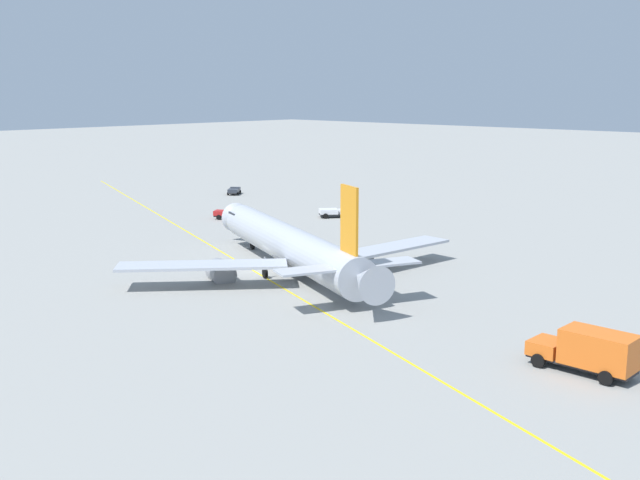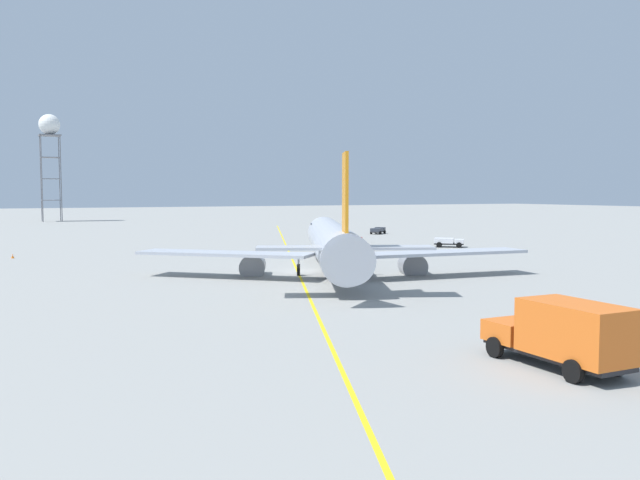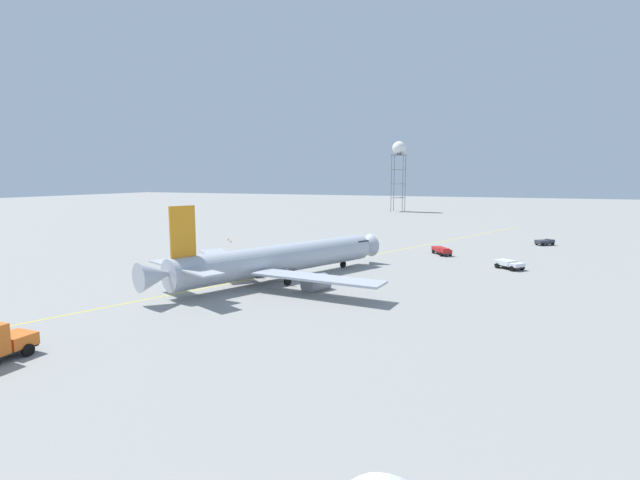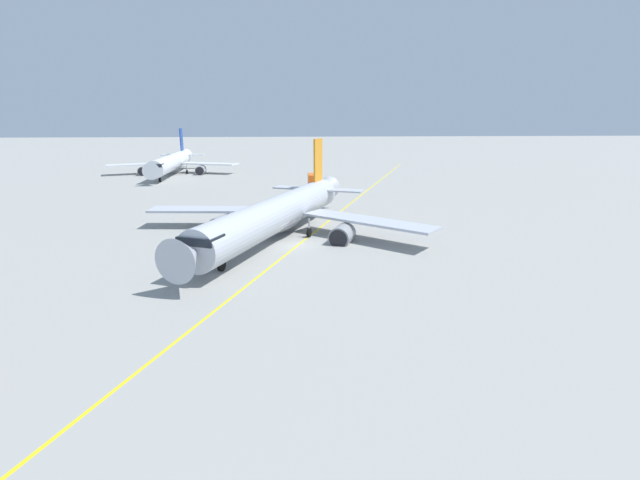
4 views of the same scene
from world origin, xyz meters
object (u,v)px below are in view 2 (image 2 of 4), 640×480
(airliner_main, at_px, (333,246))
(catering_truck_truck, at_px, (564,333))
(ops_pickup_truck, at_px, (345,240))
(pushback_tug_truck, at_px, (448,242))
(safety_cone_near, at_px, (13,256))
(baggage_truck_truck, at_px, (378,230))
(radar_tower, at_px, (49,130))

(airliner_main, distance_m, catering_truck_truck, 36.44)
(airliner_main, xyz_separation_m, ops_pickup_truck, (31.06, -17.77, -1.93))
(catering_truck_truck, bearing_deg, pushback_tug_truck, -32.71)
(catering_truck_truck, height_order, safety_cone_near, catering_truck_truck)
(catering_truck_truck, relative_size, pushback_tug_truck, 1.54)
(pushback_tug_truck, bearing_deg, baggage_truck_truck, 116.94)
(catering_truck_truck, height_order, ops_pickup_truck, catering_truck_truck)
(baggage_truck_truck, distance_m, radar_tower, 103.73)
(catering_truck_truck, bearing_deg, safety_cone_near, 17.41)
(baggage_truck_truck, relative_size, radar_tower, 0.14)
(ops_pickup_truck, bearing_deg, safety_cone_near, -122.16)
(ops_pickup_truck, relative_size, radar_tower, 0.18)
(baggage_truck_truck, distance_m, pushback_tug_truck, 31.52)
(radar_tower, xyz_separation_m, safety_cone_near, (-107.87, 11.97, -24.56))
(baggage_truck_truck, bearing_deg, safety_cone_near, 159.32)
(catering_truck_truck, height_order, pushback_tug_truck, catering_truck_truck)
(baggage_truck_truck, relative_size, pushback_tug_truck, 0.85)
(ops_pickup_truck, bearing_deg, baggage_truck_truck, 105.94)
(pushback_tug_truck, relative_size, radar_tower, 0.16)
(airliner_main, distance_m, safety_cone_near, 41.38)
(ops_pickup_truck, xyz_separation_m, radar_tower, (107.37, 33.60, 24.03))
(baggage_truck_truck, xyz_separation_m, pushback_tug_truck, (-30.83, 6.54, 0.09))
(airliner_main, relative_size, pushback_tug_truck, 8.03)
(airliner_main, distance_m, ops_pickup_truck, 35.84)
(ops_pickup_truck, height_order, safety_cone_near, ops_pickup_truck)
(baggage_truck_truck, height_order, safety_cone_near, baggage_truck_truck)
(pushback_tug_truck, xyz_separation_m, radar_tower, (117.34, 45.36, 24.04))
(ops_pickup_truck, distance_m, radar_tower, 115.04)
(pushback_tug_truck, bearing_deg, safety_cone_near, -150.46)
(ops_pickup_truck, bearing_deg, catering_truck_truck, -52.85)
(catering_truck_truck, relative_size, ops_pickup_truck, 1.38)
(baggage_truck_truck, bearing_deg, airliner_main, -163.97)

